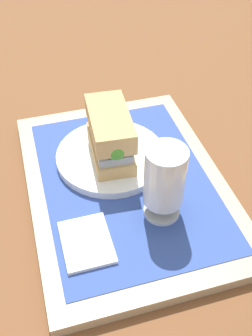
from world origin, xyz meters
TOP-DOWN VIEW (x-y plane):
  - ground_plane at (0.00, 0.00)m, footprint 3.00×3.00m
  - tray at (0.00, 0.00)m, footprint 0.44×0.32m
  - placemat at (0.00, 0.00)m, footprint 0.38×0.27m
  - plate at (-0.06, -0.01)m, footprint 0.19×0.19m
  - sandwich at (-0.05, -0.01)m, footprint 0.14×0.07m
  - beer_glass at (0.08, 0.03)m, footprint 0.06×0.06m
  - napkin_folded at (0.11, -0.09)m, footprint 0.09×0.07m

SIDE VIEW (x-z plane):
  - ground_plane at x=0.00m, z-range 0.00..0.00m
  - tray at x=0.00m, z-range 0.00..0.02m
  - placemat at x=0.00m, z-range 0.02..0.02m
  - napkin_folded at x=0.11m, z-range 0.02..0.03m
  - plate at x=-0.06m, z-range 0.02..0.04m
  - sandwich at x=-0.05m, z-range 0.04..0.12m
  - beer_glass at x=0.08m, z-range 0.03..0.15m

